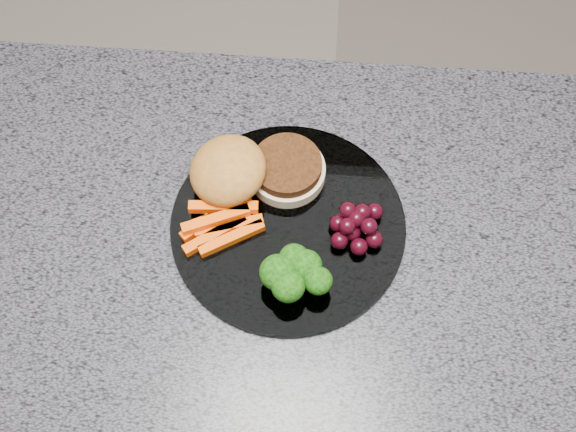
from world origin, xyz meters
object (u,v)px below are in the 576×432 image
(island_cabinet, at_px, (320,398))
(burger, at_px, (249,172))
(plate, at_px, (288,226))
(grape_bunch, at_px, (357,225))

(island_cabinet, xyz_separation_m, burger, (-0.10, 0.12, 0.50))
(plate, height_order, burger, burger)
(burger, height_order, grape_bunch, burger)
(island_cabinet, height_order, plate, plate)
(grape_bunch, bearing_deg, plate, 177.62)
(island_cabinet, relative_size, grape_bunch, 18.97)
(burger, bearing_deg, island_cabinet, -67.98)
(burger, bearing_deg, plate, -66.97)
(burger, distance_m, grape_bunch, 0.13)
(island_cabinet, relative_size, plate, 4.62)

